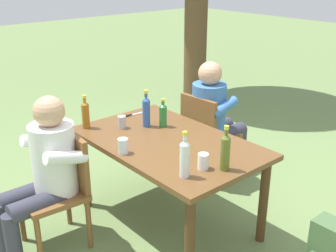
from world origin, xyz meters
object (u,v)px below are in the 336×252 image
person_in_plaid_shirt (45,169)px  bottle_olive (225,151)px  bottle_blue (146,111)px  bottle_amber (86,114)px  bottle_green (163,115)px  cup_glass (123,146)px  table_knife (134,114)px  person_in_white_shirt (214,114)px  chair_near_left (61,185)px  chair_far_left (206,133)px  bottle_clear (185,158)px  dining_table (168,151)px  cup_white (203,161)px  cup_steel (122,122)px

person_in_plaid_shirt → bottle_olive: 1.28m
bottle_blue → bottle_amber: bearing=-126.8°
bottle_green → cup_glass: 0.59m
bottle_green → cup_glass: (0.21, -0.55, -0.05)m
bottle_amber → bottle_blue: (0.30, 0.40, 0.01)m
person_in_plaid_shirt → table_knife: (-0.30, 1.01, 0.09)m
bottle_olive → bottle_green: bearing=167.7°
person_in_white_shirt → cup_glass: 1.30m
chair_near_left → table_knife: chair_near_left is taller
chair_far_left → bottle_olive: 1.28m
chair_far_left → bottle_amber: bottle_amber is taller
cup_glass → bottle_green: bearing=110.9°
bottle_clear → cup_glass: size_ratio=2.80×
dining_table → bottle_clear: bottle_clear is taller
person_in_white_shirt → cup_white: person_in_white_shirt is taller
person_in_white_shirt → person_in_plaid_shirt: same height
chair_near_left → bottle_clear: bottle_clear is taller
bottle_blue → chair_far_left: bearing=88.9°
chair_near_left → bottle_green: size_ratio=3.59×
bottle_amber → bottle_green: 0.64m
person_in_plaid_shirt → bottle_blue: bearing=90.6°
cup_glass → table_knife: 0.80m
person_in_white_shirt → bottle_olive: size_ratio=3.76×
cup_glass → table_knife: size_ratio=0.47×
person_in_plaid_shirt → bottle_amber: (-0.31, 0.53, 0.20)m
person_in_plaid_shirt → cup_white: (0.84, 0.74, 0.14)m
cup_white → cup_glass: cup_glass is taller
bottle_clear → bottle_olive: same height
bottle_green → bottle_blue: bottle_blue is taller
cup_white → cup_glass: bearing=-154.2°
person_in_white_shirt → bottle_olive: person_in_white_shirt is taller
bottle_amber → cup_steel: 0.30m
chair_near_left → bottle_blue: bearing=91.1°
dining_table → chair_far_left: size_ratio=1.70×
cup_white → bottle_green: bearing=159.2°
bottle_blue → cup_white: bearing=-12.3°
bottle_amber → table_knife: size_ratio=1.18×
bottle_clear → bottle_blue: (-0.85, 0.35, 0.00)m
bottle_green → cup_glass: size_ratio=2.16×
bottle_olive → cup_steel: (-1.05, -0.09, -0.08)m
chair_far_left → cup_glass: 1.23m
person_in_white_shirt → table_knife: bearing=-112.7°
bottle_green → cup_steel: size_ratio=2.32×
bottle_amber → cup_white: (1.15, 0.21, -0.07)m
person_in_plaid_shirt → person_in_white_shirt: bearing=90.0°
bottle_clear → bottle_green: (-0.76, 0.46, -0.03)m
chair_near_left → bottle_olive: bearing=38.1°
dining_table → bottle_olive: size_ratio=4.71×
bottle_blue → person_in_white_shirt: bearing=89.4°
chair_near_left → table_knife: size_ratio=3.61×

